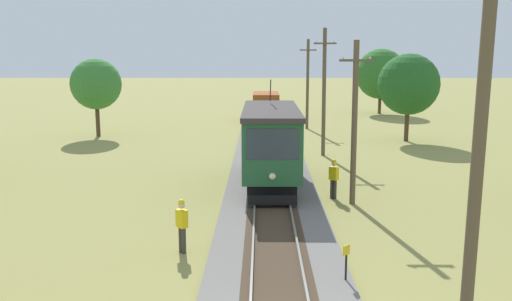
{
  "coord_description": "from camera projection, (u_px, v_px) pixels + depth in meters",
  "views": [
    {
      "loc": [
        -0.47,
        -10.9,
        6.39
      ],
      "look_at": [
        -0.72,
        17.28,
        1.34
      ],
      "focal_mm": 38.41,
      "sensor_mm": 36.0,
      "label": 1
    }
  ],
  "objects": [
    {
      "name": "red_tram",
      "position": [
        271.0,
        142.0,
        26.0
      ],
      "size": [
        2.6,
        8.54,
        4.79
      ],
      "color": "#235633",
      "rests_on": "rail_right"
    },
    {
      "name": "utility_pole_foreground",
      "position": [
        477.0,
        169.0,
        9.92
      ],
      "size": [
        1.4,
        0.37,
        8.42
      ],
      "color": "brown",
      "rests_on": "ground"
    },
    {
      "name": "utility_pole_far",
      "position": [
        308.0,
        83.0,
        45.97
      ],
      "size": [
        1.4,
        0.25,
        7.49
      ],
      "color": "brown",
      "rests_on": "ground"
    },
    {
      "name": "tree_right_far",
      "position": [
        381.0,
        74.0,
        57.27
      ],
      "size": [
        5.23,
        5.23,
        6.8
      ],
      "color": "#4C3823",
      "rests_on": "ground"
    },
    {
      "name": "trackside_signal_marker",
      "position": [
        346.0,
        263.0,
        15.1
      ],
      "size": [
        0.21,
        0.21,
        1.18
      ],
      "color": "black",
      "rests_on": "ground"
    },
    {
      "name": "tree_left_far",
      "position": [
        409.0,
        84.0,
        39.32
      ],
      "size": [
        4.4,
        4.4,
        6.34
      ],
      "color": "#4C3823",
      "rests_on": "ground"
    },
    {
      "name": "freight_car",
      "position": [
        266.0,
        104.0,
        51.83
      ],
      "size": [
        2.4,
        5.2,
        2.31
      ],
      "color": "#93471E",
      "rests_on": "rail_right"
    },
    {
      "name": "tree_left_near",
      "position": [
        96.0,
        84.0,
        41.59
      ],
      "size": [
        3.85,
        3.85,
        5.96
      ],
      "color": "#4C3823",
      "rests_on": "ground"
    },
    {
      "name": "utility_pole_near_tram",
      "position": [
        354.0,
        121.0,
        22.92
      ],
      "size": [
        1.4,
        0.4,
        6.91
      ],
      "color": "brown",
      "rests_on": "ground"
    },
    {
      "name": "track_worker",
      "position": [
        182.0,
        223.0,
        17.57
      ],
      "size": [
        0.43,
        0.44,
        1.78
      ],
      "rotation": [
        0.0,
        0.0,
        0.72
      ],
      "color": "#38332D",
      "rests_on": "ground"
    },
    {
      "name": "utility_pole_mid",
      "position": [
        324.0,
        91.0,
        33.99
      ],
      "size": [
        1.4,
        0.64,
        7.89
      ],
      "color": "brown",
      "rests_on": "ground"
    },
    {
      "name": "second_worker",
      "position": [
        334.0,
        177.0,
        24.12
      ],
      "size": [
        0.44,
        0.43,
        1.78
      ],
      "rotation": [
        0.0,
        0.0,
        0.87
      ],
      "color": "#38332D",
      "rests_on": "ground"
    }
  ]
}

